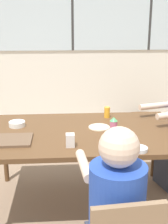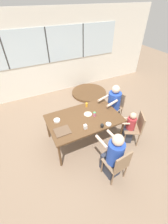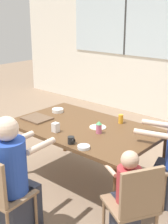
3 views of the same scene
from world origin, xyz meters
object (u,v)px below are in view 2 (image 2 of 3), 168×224
Objects in this scene: person_woman_green_shirt at (113,106)px; coffee_mug at (102,126)px; chair_for_toddler at (136,126)px; juice_glass at (87,105)px; bowl_white_shallow at (109,124)px; folded_table_stack at (89,93)px; milk_carton_small at (85,127)px; bowl_cereal at (57,120)px; chair_for_man_blue_shirt at (119,164)px; sippy_cup at (95,114)px; chair_for_woman_green_shirt at (116,104)px; person_toddler at (129,129)px; person_man_blue_shirt at (113,157)px.

person_woman_green_shirt reaches higher than coffee_mug.
chair_for_toddler is 8.10× the size of juice_glass.
bowl_white_shallow is 0.09× the size of folded_table_stack.
bowl_cereal is (-0.49, 0.51, -0.03)m from milk_carton_small.
chair_for_man_blue_shirt is 5.85× the size of bowl_cereal.
sippy_cup is 2.36m from folded_table_stack.
bowl_white_shallow reaches higher than folded_table_stack.
chair_for_toddler is at bearing -91.69° from folded_table_stack.
person_woman_green_shirt is 7.91× the size of bowl_cereal.
chair_for_man_blue_shirt is at bearing 129.68° from chair_for_woman_green_shirt.
person_toddler is (-0.14, 0.08, -0.10)m from chair_for_toddler.
person_man_blue_shirt reaches higher than bowl_white_shallow.
chair_for_woman_green_shirt is 8.40× the size of milk_carton_small.
sippy_cup is at bearing 36.33° from milk_carton_small.
chair_for_toddler reaches higher than juice_glass.
person_woman_green_shirt is (0.95, 1.57, 0.00)m from chair_for_man_blue_shirt.
juice_glass is (0.00, 0.42, -0.02)m from sippy_cup.
bowl_white_shallow is 0.83× the size of bowl_cereal.
juice_glass reaches higher than bowl_cereal.
person_man_blue_shirt is (-1.01, -0.48, 0.01)m from chair_for_toddler.
chair_for_man_blue_shirt is at bearing -96.68° from sippy_cup.
chair_for_woman_green_shirt is at bearing -90.00° from person_woman_green_shirt.
chair_for_woman_green_shirt is at bearing 44.10° from bowl_white_shallow.
folded_table_stack is at bearing 27.54° from chair_for_toddler.
person_woman_green_shirt is 0.85m from juice_glass.
chair_for_woman_green_shirt is 1.00× the size of chair_for_man_blue_shirt.
person_toddler is at bearing -24.25° from bowl_cereal.
chair_for_woman_green_shirt is 0.67× the size of folded_table_stack.
chair_for_woman_green_shirt reaches higher than coffee_mug.
person_man_blue_shirt is 0.70m from coffee_mug.
person_woman_green_shirt is at bearing 90.00° from chair_for_woman_green_shirt.
person_man_blue_shirt is 0.90× the size of folded_table_stack.
bowl_cereal is (-0.88, 0.22, -0.05)m from sippy_cup.
person_man_blue_shirt is at bearing 126.40° from chair_for_woman_green_shirt.
milk_carton_small is 0.70m from bowl_cereal.
chair_for_man_blue_shirt is 8.40× the size of milk_carton_small.
sippy_cup is (0.14, 1.22, 0.29)m from chair_for_man_blue_shirt.
chair_for_woman_green_shirt is 1.18m from bowl_white_shallow.
folded_table_stack is at bearing 66.49° from chair_for_man_blue_shirt.
chair_for_man_blue_shirt is 0.17m from person_man_blue_shirt.
chair_for_woman_green_shirt is 0.94× the size of person_toddler.
person_toddler is at bearing 148.44° from chair_for_woman_green_shirt.
chair_for_woman_green_shirt reaches higher than juice_glass.
chair_for_man_blue_shirt is at bearing -108.95° from bowl_white_shallow.
bowl_cereal is (-0.73, 1.44, 0.24)m from chair_for_man_blue_shirt.
coffee_mug is at bearing 112.83° from chair_for_woman_green_shirt.
person_toddler is 6.66× the size of sippy_cup.
chair_for_woman_green_shirt is 0.74× the size of person_man_blue_shirt.
person_toddler is 12.28× the size of coffee_mug.
chair_for_toddler is at bearing -12.97° from bowl_white_shallow.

